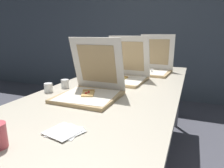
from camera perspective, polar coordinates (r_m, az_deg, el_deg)
wall_back at (r=3.77m, az=13.78°, el=15.63°), size 10.00×0.10×2.60m
table at (r=1.64m, az=1.54°, el=-2.12°), size 0.97×2.29×0.76m
pizza_box_front at (r=1.35m, az=-6.07°, el=-1.40°), size 0.39×0.39×0.39m
pizza_box_middle at (r=1.81m, az=3.33°, el=2.64°), size 0.41×0.41×0.39m
pizza_box_back at (r=2.21m, az=11.13°, el=4.53°), size 0.41×0.42×0.40m
cup_white_far at (r=2.07m, az=-1.01°, el=3.48°), size 0.06×0.06×0.07m
cup_white_near_center at (r=1.62m, az=-12.98°, el=0.08°), size 0.06×0.06×0.07m
cup_white_near_left at (r=1.53m, az=-17.32°, el=-1.00°), size 0.06×0.06×0.07m
napkin_pile at (r=0.92m, az=-13.00°, el=-12.79°), size 0.17×0.16×0.01m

